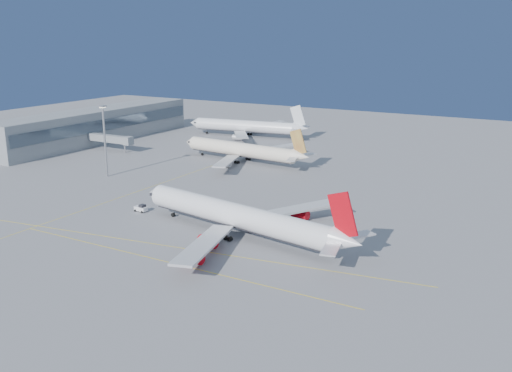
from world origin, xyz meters
name	(u,v)px	position (x,y,z in m)	size (l,w,h in m)	color
ground	(188,239)	(0.00, 0.00, 0.00)	(500.00, 500.00, 0.00)	slate
terminal	(96,125)	(-114.93, 85.00, 7.51)	(18.40, 110.00, 15.00)	gray
jet_bridge	(112,139)	(-93.11, 72.00, 5.17)	(23.60, 3.60, 6.90)	gray
taxiway_lines	(158,222)	(-14.71, 6.34, 0.01)	(118.86, 140.00, 0.02)	yellow
airliner_virgin	(241,217)	(10.21, 8.01, 5.08)	(68.01, 60.43, 16.84)	white
airliner_etihad	(243,150)	(-33.20, 81.30, 4.73)	(59.54, 54.75, 15.53)	silver
airliner_third	(247,126)	(-61.06, 131.03, 5.02)	(61.82, 56.48, 16.60)	white
pushback_tug	(141,208)	(-24.79, 11.53, 0.98)	(3.89, 2.53, 2.12)	white
light_mast	(104,135)	(-62.68, 37.28, 14.71)	(2.15, 2.15, 24.93)	gray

